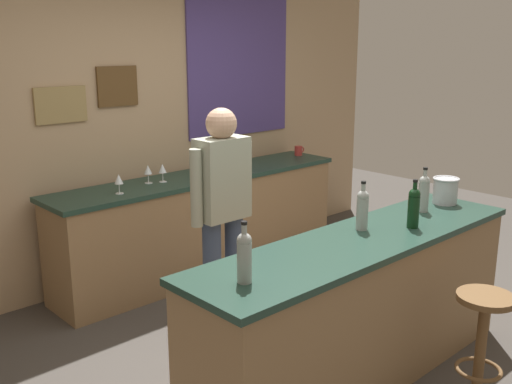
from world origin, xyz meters
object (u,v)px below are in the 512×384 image
Objects in this scene: bar_stool at (482,331)px; wine_glass_d at (200,164)px; wine_glass_c at (162,169)px; wine_glass_a at (119,180)px; wine_bottle_a at (244,256)px; coffee_mug at (299,151)px; wine_glass_b at (148,170)px; ice_bucket at (445,190)px; wine_bottle_d at (424,192)px; wine_bottle_b at (362,208)px; wine_bottle_c at (414,206)px; bartender at (222,207)px.

wine_glass_d reaches higher than bar_stool.
bar_stool is at bearing -83.82° from wine_glass_c.
wine_bottle_a is at bearing -103.43° from wine_glass_a.
wine_bottle_a reaches higher than coffee_mug.
wine_glass_d is at bearing 3.34° from wine_glass_a.
wine_glass_c is 0.36m from wine_glass_d.
wine_glass_d is at bearing -11.35° from wine_glass_b.
coffee_mug is (1.71, 0.05, -0.06)m from wine_glass_c.
ice_bucket is at bearing -62.17° from wine_glass_c.
wine_bottle_d is 1.99m from wine_glass_d.
wine_glass_b is at bearing 98.44° from bar_stool.
wine_bottle_d reaches higher than wine_glass_a.
wine_bottle_d is at bearing -78.42° from wine_glass_d.
bar_stool is 2.22× the size of wine_bottle_b.
wine_glass_d is (-0.40, 1.95, -0.05)m from wine_bottle_d.
wine_bottle_d is 0.30m from ice_bucket.
wine_glass_c is at bearing 12.14° from wine_glass_a.
wine_glass_a is at bearing -176.66° from wine_glass_d.
ice_bucket is at bearing 43.14° from bar_stool.
wine_bottle_c is at bearing -157.23° from wine_bottle_d.
ice_bucket is (1.27, -0.95, 0.08)m from bartender.
wine_bottle_a is 2.45× the size of coffee_mug.
wine_bottle_a is at bearing 176.99° from wine_bottle_c.
wine_bottle_b is 2.45× the size of coffee_mug.
wine_bottle_b reaches higher than coffee_mug.
wine_bottle_a reaches higher than ice_bucket.
wine_glass_b is (0.10, 1.08, 0.07)m from bartender.
ice_bucket is at bearing -107.86° from coffee_mug.
bar_stool is 0.82m from wine_bottle_c.
wine_glass_a is at bearing -176.16° from coffee_mug.
bartender is 1.80m from bar_stool.
wine_glass_c is (-0.29, 2.70, 0.55)m from bar_stool.
ice_bucket reaches higher than wine_glass_b.
bartender is at bearing -120.12° from wine_glass_d.
bartender reaches higher than wine_bottle_c.
wine_bottle_c is 1.97× the size of wine_glass_b.
wine_bottle_b is at bearing 6.33° from wine_bottle_a.
wine_bottle_d is 1.97× the size of wine_glass_a.
wine_glass_d is (-0.70, 1.94, -0.01)m from ice_bucket.
coffee_mug is at bearing 29.43° from bartender.
wine_bottle_a reaches higher than bar_stool.
coffee_mug is (1.35, 0.10, -0.06)m from wine_glass_d.
wine_bottle_a is 2.03m from wine_glass_a.
coffee_mug reaches higher than bar_stool.
wine_bottle_c is at bearing -67.07° from wine_glass_a.
bartender is 5.29× the size of wine_bottle_c.
coffee_mug is at bearing 38.70° from wine_bottle_a.
bartender is 1.09m from wine_glass_b.
wine_glass_a is at bearing 105.08° from bartender.
wine_bottle_a is 1.97× the size of wine_glass_b.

